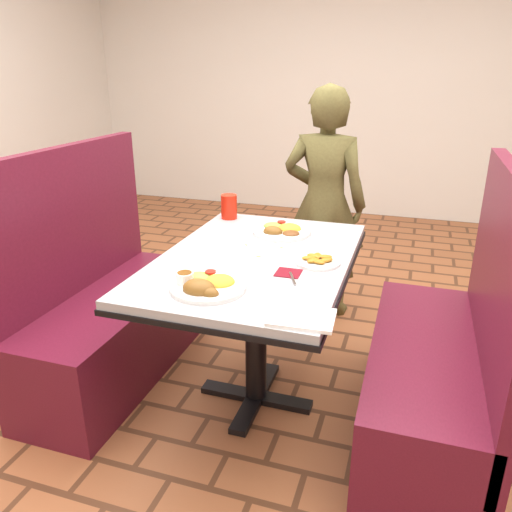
% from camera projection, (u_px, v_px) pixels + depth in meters
% --- Properties ---
extents(dining_table, '(0.81, 1.21, 0.75)m').
position_uv_depth(dining_table, '(256.00, 276.00, 2.21)').
color(dining_table, '#AEB0B3').
rests_on(dining_table, ground).
extents(booth_bench_left, '(0.47, 1.20, 1.17)m').
position_uv_depth(booth_bench_left, '(108.00, 316.00, 2.55)').
color(booth_bench_left, maroon).
rests_on(booth_bench_left, ground).
extents(booth_bench_right, '(0.47, 1.20, 1.17)m').
position_uv_depth(booth_bench_right, '(437.00, 371.00, 2.09)').
color(booth_bench_right, maroon).
rests_on(booth_bench_right, ground).
extents(diner_person, '(0.54, 0.37, 1.44)m').
position_uv_depth(diner_person, '(324.00, 204.00, 3.11)').
color(diner_person, brown).
rests_on(diner_person, ground).
extents(near_dinner_plate, '(0.28, 0.28, 0.09)m').
position_uv_depth(near_dinner_plate, '(206.00, 282.00, 1.84)').
color(near_dinner_plate, white).
rests_on(near_dinner_plate, dining_table).
extents(far_dinner_plate, '(0.28, 0.28, 0.07)m').
position_uv_depth(far_dinner_plate, '(282.00, 228.00, 2.46)').
color(far_dinner_plate, white).
rests_on(far_dinner_plate, dining_table).
extents(plantain_plate, '(0.19, 0.19, 0.03)m').
position_uv_depth(plantain_plate, '(317.00, 260.00, 2.09)').
color(plantain_plate, white).
rests_on(plantain_plate, dining_table).
extents(maroon_napkin, '(0.10, 0.10, 0.00)m').
position_uv_depth(maroon_napkin, '(288.00, 273.00, 1.99)').
color(maroon_napkin, maroon).
rests_on(maroon_napkin, dining_table).
extents(spoon_utensil, '(0.06, 0.12, 0.00)m').
position_uv_depth(spoon_utensil, '(293.00, 278.00, 1.93)').
color(spoon_utensil, '#B8B8BC').
rests_on(spoon_utensil, dining_table).
extents(red_tumbler, '(0.09, 0.09, 0.13)m').
position_uv_depth(red_tumbler, '(229.00, 207.00, 2.69)').
color(red_tumbler, red).
rests_on(red_tumbler, dining_table).
extents(paper_napkin, '(0.22, 0.17, 0.01)m').
position_uv_depth(paper_napkin, '(302.00, 318.00, 1.63)').
color(paper_napkin, white).
rests_on(paper_napkin, dining_table).
extents(knife_utensil, '(0.11, 0.17, 0.00)m').
position_uv_depth(knife_utensil, '(206.00, 288.00, 1.83)').
color(knife_utensil, silver).
rests_on(knife_utensil, dining_table).
extents(fork_utensil, '(0.08, 0.13, 0.00)m').
position_uv_depth(fork_utensil, '(196.00, 291.00, 1.81)').
color(fork_utensil, silver).
rests_on(fork_utensil, dining_table).
extents(lettuce_shreds, '(0.28, 0.32, 0.00)m').
position_uv_depth(lettuce_shreds, '(269.00, 252.00, 2.21)').
color(lettuce_shreds, '#9FC64F').
rests_on(lettuce_shreds, dining_table).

